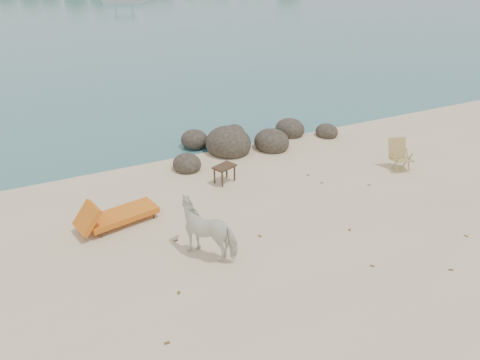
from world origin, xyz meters
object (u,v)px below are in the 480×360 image
(boulders, at_px, (245,142))
(side_table, at_px, (225,175))
(cow, at_px, (210,229))
(lounge_chair, at_px, (122,212))
(deck_chair, at_px, (403,156))

(boulders, xyz_separation_m, side_table, (-1.70, -2.05, 0.05))
(cow, relative_size, lounge_chair, 0.69)
(side_table, bearing_deg, cow, -142.00)
(boulders, relative_size, lounge_chair, 2.94)
(cow, distance_m, side_table, 3.40)
(side_table, bearing_deg, lounge_chair, 173.45)
(deck_chair, bearing_deg, side_table, 179.70)
(lounge_chair, xyz_separation_m, deck_chair, (8.24, -0.71, 0.14))
(boulders, bearing_deg, lounge_chair, -148.77)
(cow, xyz_separation_m, deck_chair, (6.80, 1.35, -0.16))
(boulders, xyz_separation_m, deck_chair, (3.42, -3.63, 0.25))
(lounge_chair, bearing_deg, boulders, 19.64)
(cow, distance_m, deck_chair, 6.93)
(boulders, relative_size, cow, 4.24)
(boulders, height_order, deck_chair, deck_chair)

